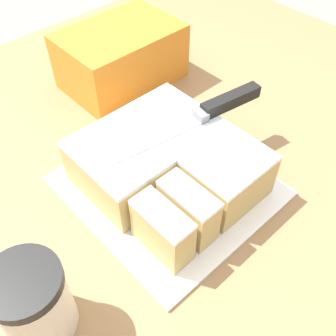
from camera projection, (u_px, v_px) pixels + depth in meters
countertop at (152, 278)px, 1.04m from camera, size 1.40×1.10×0.90m
cake_board at (168, 186)px, 0.67m from camera, size 0.29×0.32×0.01m
cake at (168, 165)px, 0.64m from camera, size 0.23×0.26×0.08m
knife at (216, 107)px, 0.66m from camera, size 0.28×0.07×0.02m
coffee_cup at (34, 302)px, 0.47m from camera, size 0.09×0.09×0.12m
storage_box at (121, 57)px, 0.83m from camera, size 0.24×0.16×0.12m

